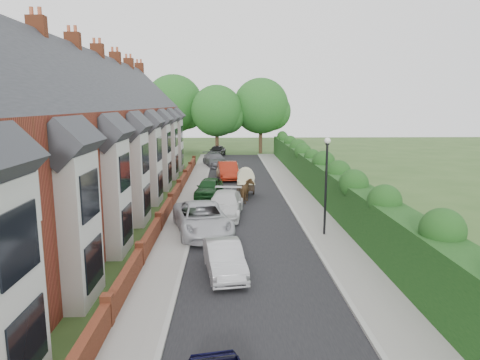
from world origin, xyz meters
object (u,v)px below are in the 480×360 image
(car_grey, at_px, (215,160))
(car_black, at_px, (217,151))
(lamppost, at_px, (326,174))
(car_silver_b, at_px, (202,218))
(horse_cart, at_px, (246,180))
(car_red, at_px, (228,171))
(horse, at_px, (247,191))
(car_green, at_px, (209,188))
(car_beige, at_px, (228,168))
(car_white, at_px, (225,205))
(car_silver_a, at_px, (224,258))

(car_grey, height_order, car_black, car_grey)
(lamppost, relative_size, car_grey, 1.02)
(car_silver_b, bearing_deg, car_black, 77.24)
(car_silver_b, bearing_deg, horse_cart, 60.66)
(car_red, distance_m, horse, 9.56)
(car_green, relative_size, car_red, 0.86)
(car_silver_b, xyz_separation_m, car_beige, (1.40, 19.02, -0.15))
(lamppost, xyz_separation_m, car_green, (-6.40, 9.82, -2.60))
(car_red, xyz_separation_m, car_beige, (0.00, 2.45, -0.14))
(car_silver_b, distance_m, horse_cart, 9.56)
(car_white, distance_m, car_grey, 21.24)
(car_white, height_order, car_grey, car_white)
(car_red, xyz_separation_m, car_grey, (-1.40, 8.05, -0.06))
(car_silver_b, xyz_separation_m, horse, (2.73, 7.11, 0.00))
(car_white, relative_size, horse_cart, 1.73)
(lamppost, xyz_separation_m, car_black, (-6.40, 34.60, -2.57))
(car_red, relative_size, car_black, 1.13)
(car_silver_b, xyz_separation_m, horse_cart, (2.73, 9.16, 0.42))
(car_silver_a, height_order, horse, horse)
(car_beige, bearing_deg, car_grey, 103.55)
(car_silver_b, relative_size, car_green, 1.40)
(car_silver_b, distance_m, car_grey, 24.62)
(horse_cart, bearing_deg, car_white, -104.95)
(car_red, relative_size, car_grey, 0.95)
(car_silver_a, bearing_deg, car_grey, 83.62)
(car_beige, height_order, horse, horse)
(car_green, relative_size, car_beige, 0.88)
(car_silver_b, distance_m, car_beige, 19.07)
(car_silver_b, distance_m, car_green, 9.04)
(car_red, bearing_deg, horse_cart, -84.77)
(car_silver_b, xyz_separation_m, car_white, (1.19, 3.41, -0.06))
(car_silver_a, relative_size, horse_cart, 1.35)
(car_silver_b, height_order, car_black, car_silver_b)
(car_green, relative_size, horse, 2.17)
(car_green, distance_m, car_red, 7.66)
(car_red, distance_m, car_grey, 8.17)
(car_green, bearing_deg, horse_cart, 11.91)
(car_grey, xyz_separation_m, car_black, (0.00, 9.20, -0.01))
(lamppost, height_order, car_red, lamppost)
(car_white, height_order, car_red, car_red)
(lamppost, bearing_deg, car_silver_b, 173.05)
(horse, bearing_deg, car_grey, -71.44)
(lamppost, relative_size, car_red, 1.07)
(car_silver_b, relative_size, horse, 3.04)
(car_beige, relative_size, car_grey, 0.93)
(horse, bearing_deg, car_red, -72.31)
(car_red, distance_m, car_black, 17.30)
(car_green, relative_size, car_black, 0.97)
(car_white, xyz_separation_m, car_red, (0.21, 13.16, 0.05))
(car_silver_a, height_order, car_silver_b, car_silver_b)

